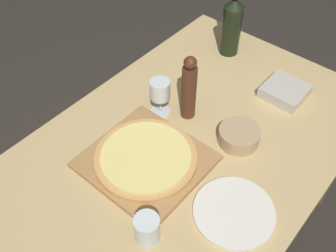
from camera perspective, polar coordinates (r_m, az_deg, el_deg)
ground_plane at (r=2.04m, az=1.07°, el=-17.34°), size 12.00×12.00×0.00m
dining_table at (r=1.46m, az=1.43°, el=-5.98°), size 0.94×1.55×0.76m
cutting_board at (r=1.35m, az=-3.21°, el=-5.09°), size 0.39×0.37×0.02m
pizza at (r=1.34m, az=-3.25°, el=-4.56°), size 0.35×0.35×0.02m
wine_bottle at (r=1.76m, az=9.22°, el=14.19°), size 0.08×0.08×0.33m
pepper_mill at (r=1.42m, az=3.06°, el=5.39°), size 0.06×0.06×0.27m
wine_glass at (r=1.44m, az=-1.16°, el=5.05°), size 0.08×0.08×0.15m
small_bowl at (r=1.42m, az=10.25°, el=-1.42°), size 0.15×0.15×0.06m
drinking_tumbler at (r=1.17m, az=-3.06°, el=-14.69°), size 0.08×0.08×0.10m
dinner_plate at (r=1.26m, az=9.55°, el=-12.20°), size 0.26×0.26×0.01m
food_container at (r=1.64m, az=16.58°, el=4.88°), size 0.16×0.16×0.04m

